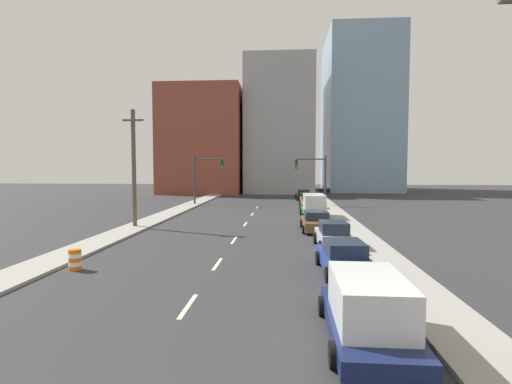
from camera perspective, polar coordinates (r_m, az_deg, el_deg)
sidewalk_left at (r=53.69m, az=-8.01°, el=-1.28°), size 2.22×96.56×0.14m
sidewalk_right at (r=52.70m, az=9.56°, el=-1.39°), size 2.22×96.56×0.14m
lane_stripe_at_9m at (r=14.14m, az=-9.68°, el=-15.74°), size 0.16×2.40×0.01m
lane_stripe_at_15m at (r=19.58m, az=-5.53°, el=-10.19°), size 0.16×2.40×0.01m
lane_stripe_at_21m at (r=25.56m, az=-3.16°, el=-6.89°), size 0.16×2.40×0.01m
lane_stripe_at_28m at (r=32.56m, az=-1.53°, el=-4.60°), size 0.16×2.40×0.01m
lane_stripe_at_35m at (r=39.12m, az=-0.55°, el=-3.20°), size 0.16×2.40×0.01m
lane_stripe_at_42m at (r=45.87m, az=0.17°, el=-2.18°), size 0.16×2.40×0.01m
building_brick_left at (r=73.64m, az=-7.30°, el=7.19°), size 14.00×16.00×18.45m
building_office_center at (r=76.36m, az=3.43°, el=9.00°), size 12.00×20.00×23.54m
building_glass_right at (r=81.91m, az=14.50°, el=10.66°), size 13.00×20.00×29.60m
traffic_signal_left at (r=48.93m, az=-7.60°, el=2.63°), size 3.71×0.35×5.95m
traffic_signal_right at (r=48.03m, az=8.62°, el=2.60°), size 3.71×0.35×5.95m
utility_pole_left_mid at (r=31.66m, az=-17.05°, el=3.36°), size 1.60×0.32×8.96m
traffic_barrel at (r=20.08m, az=-24.45°, el=-8.78°), size 0.56×0.56×0.95m
box_truck_navy at (r=11.51m, az=15.72°, el=-15.91°), size 2.38×5.30×1.81m
sedan_blue at (r=18.23m, az=12.50°, el=-9.23°), size 2.32×4.78×1.41m
sedan_silver at (r=23.37m, az=11.03°, el=-6.22°), size 2.10×4.49×1.54m
sedan_brown at (r=29.48m, az=8.59°, el=-4.23°), size 2.23×4.64×1.43m
box_truck_green at (r=36.58m, az=8.27°, el=-2.13°), size 2.38×6.24×2.16m
sedan_tan at (r=44.12m, az=7.69°, el=-1.58°), size 2.35×4.72×1.46m
sedan_orange at (r=50.00m, az=7.41°, el=-1.00°), size 2.20×4.77×1.36m
sedan_black at (r=56.14m, az=6.75°, el=-0.42°), size 2.19×4.69×1.51m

